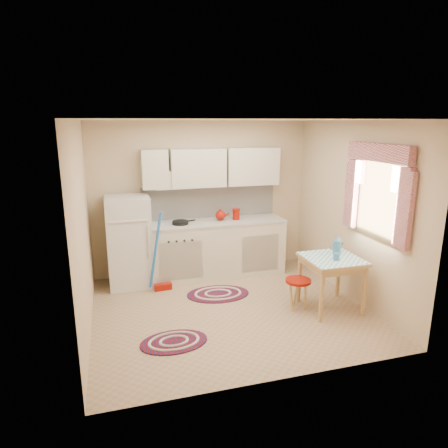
{
  "coord_description": "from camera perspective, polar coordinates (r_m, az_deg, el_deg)",
  "views": [
    {
      "loc": [
        -1.45,
        -4.76,
        2.48
      ],
      "look_at": [
        -0.01,
        0.25,
        1.14
      ],
      "focal_mm": 32.0,
      "sensor_mm": 36.0,
      "label": 1
    }
  ],
  "objects": [
    {
      "name": "fridge",
      "position": [
        6.27,
        -13.38,
        -2.47
      ],
      "size": [
        0.65,
        0.6,
        1.4
      ],
      "primitive_type": "cube",
      "color": "silver",
      "rests_on": "ground"
    },
    {
      "name": "base_cabinets",
      "position": [
        6.59,
        -1.22,
        -3.61
      ],
      "size": [
        2.25,
        0.6,
        0.88
      ],
      "primitive_type": "cube",
      "color": "beige",
      "rests_on": "ground"
    },
    {
      "name": "mug",
      "position": [
        5.4,
        15.76,
        -4.56
      ],
      "size": [
        0.1,
        0.1,
        0.1
      ],
      "primitive_type": "cylinder",
      "rotation": [
        0.0,
        0.0,
        0.18
      ],
      "color": "teal",
      "rests_on": "table"
    },
    {
      "name": "stool",
      "position": [
        5.58,
        10.46,
        -9.81
      ],
      "size": [
        0.43,
        0.43,
        0.42
      ],
      "primitive_type": "cylinder",
      "rotation": [
        0.0,
        0.0,
        -0.3
      ],
      "color": "#900F05",
      "rests_on": "ground"
    },
    {
      "name": "rug_center",
      "position": [
        5.98,
        -0.87,
        -9.96
      ],
      "size": [
        0.98,
        0.7,
        0.02
      ],
      "primitive_type": null,
      "rotation": [
        0.0,
        0.0,
        -0.09
      ],
      "color": "maroon",
      "rests_on": "ground"
    },
    {
      "name": "room_shell",
      "position": [
        5.32,
        1.77,
        4.87
      ],
      "size": [
        3.64,
        3.6,
        2.52
      ],
      "color": "tan",
      "rests_on": "ground"
    },
    {
      "name": "countertop",
      "position": [
        6.46,
        -1.24,
        0.27
      ],
      "size": [
        2.27,
        0.62,
        0.04
      ],
      "primitive_type": "cube",
      "color": "#B4B3AB",
      "rests_on": "base_cabinets"
    },
    {
      "name": "red_kettle",
      "position": [
        6.45,
        -0.53,
        1.26
      ],
      "size": [
        0.2,
        0.19,
        0.18
      ],
      "primitive_type": null,
      "rotation": [
        0.0,
        0.0,
        -0.17
      ],
      "color": "#900F05",
      "rests_on": "countertop"
    },
    {
      "name": "broom",
      "position": [
        6.0,
        -8.9,
        -4.01
      ],
      "size": [
        0.29,
        0.14,
        1.2
      ],
      "primitive_type": null,
      "rotation": [
        0.0,
        0.0,
        0.09
      ],
      "color": "blue",
      "rests_on": "ground"
    },
    {
      "name": "frying_pan",
      "position": [
        6.28,
        -6.27,
        0.2
      ],
      "size": [
        0.32,
        0.32,
        0.05
      ],
      "primitive_type": "cylinder",
      "rotation": [
        0.0,
        0.0,
        0.32
      ],
      "color": "black",
      "rests_on": "countertop"
    },
    {
      "name": "red_canister",
      "position": [
        6.53,
        1.74,
        1.33
      ],
      "size": [
        0.14,
        0.14,
        0.16
      ],
      "primitive_type": "cylinder",
      "rotation": [
        0.0,
        0.0,
        -0.18
      ],
      "color": "#900F05",
      "rests_on": "countertop"
    },
    {
      "name": "coffee_pot",
      "position": [
        5.63,
        15.86,
        -2.93
      ],
      "size": [
        0.16,
        0.15,
        0.27
      ],
      "primitive_type": null,
      "rotation": [
        0.0,
        0.0,
        -0.32
      ],
      "color": "teal",
      "rests_on": "table"
    },
    {
      "name": "table",
      "position": [
        5.63,
        14.99,
        -8.2
      ],
      "size": [
        0.72,
        0.72,
        0.72
      ],
      "primitive_type": "cube",
      "color": "tan",
      "rests_on": "ground"
    },
    {
      "name": "rug_left",
      "position": [
        4.84,
        -7.16,
        -16.37
      ],
      "size": [
        0.81,
        0.56,
        0.02
      ],
      "primitive_type": null,
      "rotation": [
        0.0,
        0.0,
        0.04
      ],
      "color": "maroon",
      "rests_on": "ground"
    }
  ]
}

